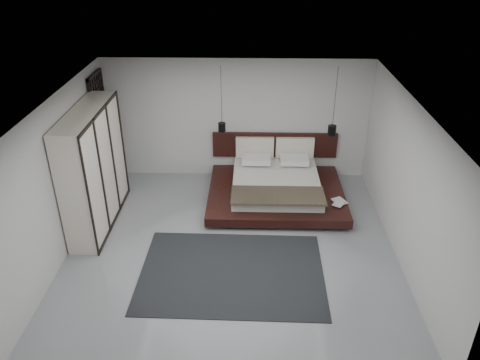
{
  "coord_description": "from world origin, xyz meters",
  "views": [
    {
      "loc": [
        0.33,
        -7.04,
        5.26
      ],
      "look_at": [
        0.12,
        1.2,
        0.8
      ],
      "focal_mm": 35.0,
      "sensor_mm": 36.0,
      "label": 1
    }
  ],
  "objects_px": {
    "bed": "(276,186)",
    "pendant_left": "(222,127)",
    "lattice_screen": "(103,132)",
    "pendant_right": "(332,130)",
    "wardrobe": "(94,169)",
    "rug": "(232,272)"
  },
  "relations": [
    {
      "from": "bed",
      "to": "wardrobe",
      "type": "relative_size",
      "value": 1.21
    },
    {
      "from": "rug",
      "to": "pendant_right",
      "type": "bearing_deg",
      "value": 56.25
    },
    {
      "from": "lattice_screen",
      "to": "bed",
      "type": "bearing_deg",
      "value": -8.11
    },
    {
      "from": "pendant_left",
      "to": "pendant_right",
      "type": "bearing_deg",
      "value": 0.0
    },
    {
      "from": "bed",
      "to": "pendant_left",
      "type": "distance_m",
      "value": 1.74
    },
    {
      "from": "wardrobe",
      "to": "bed",
      "type": "bearing_deg",
      "value": 15.56
    },
    {
      "from": "pendant_right",
      "to": "bed",
      "type": "bearing_deg",
      "value": -158.56
    },
    {
      "from": "lattice_screen",
      "to": "bed",
      "type": "relative_size",
      "value": 0.9
    },
    {
      "from": "pendant_left",
      "to": "rug",
      "type": "bearing_deg",
      "value": -83.8
    },
    {
      "from": "wardrobe",
      "to": "rug",
      "type": "height_order",
      "value": "wardrobe"
    },
    {
      "from": "pendant_left",
      "to": "pendant_right",
      "type": "distance_m",
      "value": 2.38
    },
    {
      "from": "lattice_screen",
      "to": "wardrobe",
      "type": "relative_size",
      "value": 1.08
    },
    {
      "from": "pendant_left",
      "to": "wardrobe",
      "type": "distance_m",
      "value": 2.82
    },
    {
      "from": "rug",
      "to": "bed",
      "type": "bearing_deg",
      "value": 71.74
    },
    {
      "from": "pendant_left",
      "to": "wardrobe",
      "type": "xyz_separation_m",
      "value": [
        -2.39,
        -1.46,
        -0.3
      ]
    },
    {
      "from": "pendant_right",
      "to": "pendant_left",
      "type": "bearing_deg",
      "value": 180.0
    },
    {
      "from": "lattice_screen",
      "to": "bed",
      "type": "xyz_separation_m",
      "value": [
        3.83,
        -0.55,
        -1.01
      ]
    },
    {
      "from": "wardrobe",
      "to": "pendant_right",
      "type": "bearing_deg",
      "value": 17.06
    },
    {
      "from": "pendant_right",
      "to": "wardrobe",
      "type": "xyz_separation_m",
      "value": [
        -4.77,
        -1.46,
        -0.25
      ]
    },
    {
      "from": "bed",
      "to": "rug",
      "type": "bearing_deg",
      "value": -108.26
    },
    {
      "from": "bed",
      "to": "pendant_right",
      "type": "height_order",
      "value": "pendant_right"
    },
    {
      "from": "lattice_screen",
      "to": "pendant_left",
      "type": "height_order",
      "value": "pendant_left"
    }
  ]
}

